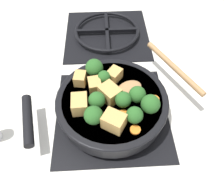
% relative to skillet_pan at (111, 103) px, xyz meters
% --- Properties ---
extents(ground_plane, '(2.40, 2.40, 0.00)m').
position_rel_skillet_pan_xyz_m(ground_plane, '(0.00, 0.00, -0.05)').
color(ground_plane, white).
extents(front_burner_grate, '(0.31, 0.31, 0.03)m').
position_rel_skillet_pan_xyz_m(front_burner_grate, '(0.00, 0.00, -0.04)').
color(front_burner_grate, black).
rests_on(front_burner_grate, ground_plane).
extents(rear_burner_grate, '(0.31, 0.31, 0.03)m').
position_rel_skillet_pan_xyz_m(rear_burner_grate, '(0.00, 0.36, -0.04)').
color(rear_burner_grate, black).
rests_on(rear_burner_grate, ground_plane).
extents(skillet_pan, '(0.38, 0.29, 0.05)m').
position_rel_skillet_pan_xyz_m(skillet_pan, '(0.00, 0.00, 0.00)').
color(skillet_pan, black).
rests_on(skillet_pan, front_burner_grate).
extents(wooden_spoon, '(0.23, 0.21, 0.02)m').
position_rel_skillet_pan_xyz_m(wooden_spoon, '(0.12, 0.06, 0.03)').
color(wooden_spoon, '#A87A4C').
rests_on(wooden_spoon, skillet_pan).
extents(tofu_cube_center_large, '(0.04, 0.05, 0.04)m').
position_rel_skillet_pan_xyz_m(tofu_cube_center_large, '(-0.08, -0.03, 0.04)').
color(tofu_cube_center_large, tan).
rests_on(tofu_cube_center_large, skillet_pan).
extents(tofu_cube_near_handle, '(0.04, 0.04, 0.03)m').
position_rel_skillet_pan_xyz_m(tofu_cube_near_handle, '(-0.08, 0.06, 0.04)').
color(tofu_cube_near_handle, tan).
rests_on(tofu_cube_near_handle, skillet_pan).
extents(tofu_cube_east_chunk, '(0.05, 0.05, 0.03)m').
position_rel_skillet_pan_xyz_m(tofu_cube_east_chunk, '(0.01, 0.07, 0.04)').
color(tofu_cube_east_chunk, tan).
rests_on(tofu_cube_east_chunk, skillet_pan).
extents(tofu_cube_west_chunk, '(0.06, 0.06, 0.04)m').
position_rel_skillet_pan_xyz_m(tofu_cube_west_chunk, '(-0.00, -0.00, 0.04)').
color(tofu_cube_west_chunk, tan).
rests_on(tofu_cube_west_chunk, skillet_pan).
extents(tofu_cube_back_piece, '(0.06, 0.06, 0.04)m').
position_rel_skillet_pan_xyz_m(tofu_cube_back_piece, '(0.01, -0.08, 0.04)').
color(tofu_cube_back_piece, tan).
rests_on(tofu_cube_back_piece, skillet_pan).
extents(tofu_cube_front_piece, '(0.04, 0.04, 0.03)m').
position_rel_skillet_pan_xyz_m(tofu_cube_front_piece, '(-0.04, 0.03, 0.04)').
color(tofu_cube_front_piece, tan).
rests_on(tofu_cube_front_piece, skillet_pan).
extents(broccoli_floret_near_spoon, '(0.05, 0.05, 0.05)m').
position_rel_skillet_pan_xyz_m(broccoli_floret_near_spoon, '(0.09, -0.04, 0.05)').
color(broccoli_floret_near_spoon, '#709956').
rests_on(broccoli_floret_near_spoon, skillet_pan).
extents(broccoli_floret_center_top, '(0.04, 0.04, 0.05)m').
position_rel_skillet_pan_xyz_m(broccoli_floret_center_top, '(0.03, -0.03, 0.05)').
color(broccoli_floret_center_top, '#709956').
rests_on(broccoli_floret_center_top, skillet_pan).
extents(broccoli_floret_east_rim, '(0.04, 0.04, 0.05)m').
position_rel_skillet_pan_xyz_m(broccoli_floret_east_rim, '(0.05, -0.07, 0.05)').
color(broccoli_floret_east_rim, '#709956').
rests_on(broccoli_floret_east_rim, skillet_pan).
extents(broccoli_floret_west_rim, '(0.04, 0.04, 0.05)m').
position_rel_skillet_pan_xyz_m(broccoli_floret_west_rim, '(-0.04, -0.02, 0.05)').
color(broccoli_floret_west_rim, '#709956').
rests_on(broccoli_floret_west_rim, skillet_pan).
extents(broccoli_floret_north_edge, '(0.04, 0.04, 0.05)m').
position_rel_skillet_pan_xyz_m(broccoli_floret_north_edge, '(-0.04, -0.07, 0.05)').
color(broccoli_floret_north_edge, '#709956').
rests_on(broccoli_floret_north_edge, skillet_pan).
extents(broccoli_floret_south_cluster, '(0.03, 0.03, 0.04)m').
position_rel_skillet_pan_xyz_m(broccoli_floret_south_cluster, '(-0.02, 0.05, 0.05)').
color(broccoli_floret_south_cluster, '#709956').
rests_on(broccoli_floret_south_cluster, skillet_pan).
extents(broccoli_floret_mid_floret, '(0.05, 0.05, 0.05)m').
position_rel_skillet_pan_xyz_m(broccoli_floret_mid_floret, '(-0.04, 0.08, 0.05)').
color(broccoli_floret_mid_floret, '#709956').
rests_on(broccoli_floret_mid_floret, skillet_pan).
extents(broccoli_floret_small_inner, '(0.04, 0.04, 0.05)m').
position_rel_skillet_pan_xyz_m(broccoli_floret_small_inner, '(0.06, -0.01, 0.05)').
color(broccoli_floret_small_inner, '#709956').
rests_on(broccoli_floret_small_inner, skillet_pan).
extents(carrot_slice_orange_thin, '(0.02, 0.02, 0.01)m').
position_rel_skillet_pan_xyz_m(carrot_slice_orange_thin, '(0.11, -0.01, 0.02)').
color(carrot_slice_orange_thin, orange).
rests_on(carrot_slice_orange_thin, skillet_pan).
extents(carrot_slice_near_center, '(0.03, 0.03, 0.01)m').
position_rel_skillet_pan_xyz_m(carrot_slice_near_center, '(0.03, -0.05, 0.02)').
color(carrot_slice_near_center, orange).
rests_on(carrot_slice_near_center, skillet_pan).
extents(carrot_slice_edge_slice, '(0.02, 0.02, 0.01)m').
position_rel_skillet_pan_xyz_m(carrot_slice_edge_slice, '(-0.05, -0.04, 0.02)').
color(carrot_slice_edge_slice, orange).
rests_on(carrot_slice_edge_slice, skillet_pan).
extents(carrot_slice_under_broccoli, '(0.02, 0.02, 0.01)m').
position_rel_skillet_pan_xyz_m(carrot_slice_under_broccoli, '(0.05, -0.10, 0.02)').
color(carrot_slice_under_broccoli, orange).
rests_on(carrot_slice_under_broccoli, skillet_pan).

